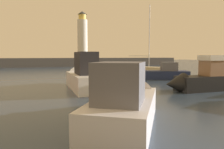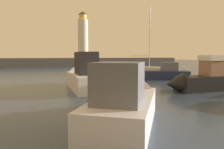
{
  "view_description": "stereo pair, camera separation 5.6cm",
  "coord_description": "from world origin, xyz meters",
  "px_view_note": "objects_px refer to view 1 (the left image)",
  "views": [
    {
      "loc": [
        -4.95,
        -2.13,
        2.8
      ],
      "look_at": [
        0.83,
        12.95,
        1.4
      ],
      "focal_mm": 34.21,
      "sensor_mm": 36.0,
      "label": 1
    },
    {
      "loc": [
        -4.89,
        -2.15,
        2.8
      ],
      "look_at": [
        0.83,
        12.95,
        1.4
      ],
      "focal_mm": 34.21,
      "sensor_mm": 36.0,
      "label": 2
    }
  ],
  "objects_px": {
    "lighthouse": "(82,36)",
    "motorboat_4": "(83,77)",
    "motorboat_5": "(129,101)",
    "motorboat_1": "(156,74)",
    "sailboat_moored": "(145,69)",
    "motorboat_6": "(202,80)"
  },
  "relations": [
    {
      "from": "motorboat_5",
      "to": "motorboat_6",
      "type": "distance_m",
      "value": 10.09
    },
    {
      "from": "lighthouse",
      "to": "motorboat_4",
      "type": "bearing_deg",
      "value": -103.16
    },
    {
      "from": "motorboat_1",
      "to": "motorboat_5",
      "type": "xyz_separation_m",
      "value": [
        -10.21,
        -13.84,
        0.14
      ]
    },
    {
      "from": "sailboat_moored",
      "to": "motorboat_1",
      "type": "bearing_deg",
      "value": -113.2
    },
    {
      "from": "motorboat_4",
      "to": "sailboat_moored",
      "type": "bearing_deg",
      "value": 44.4
    },
    {
      "from": "motorboat_4",
      "to": "motorboat_5",
      "type": "xyz_separation_m",
      "value": [
        -0.25,
        -9.98,
        -0.17
      ]
    },
    {
      "from": "motorboat_5",
      "to": "sailboat_moored",
      "type": "relative_size",
      "value": 0.63
    },
    {
      "from": "motorboat_1",
      "to": "motorboat_6",
      "type": "height_order",
      "value": "motorboat_6"
    },
    {
      "from": "lighthouse",
      "to": "motorboat_5",
      "type": "xyz_separation_m",
      "value": [
        -9.54,
        -49.71,
        -7.46
      ]
    },
    {
      "from": "lighthouse",
      "to": "motorboat_1",
      "type": "bearing_deg",
      "value": -88.93
    },
    {
      "from": "motorboat_1",
      "to": "motorboat_4",
      "type": "height_order",
      "value": "motorboat_4"
    },
    {
      "from": "lighthouse",
      "to": "motorboat_1",
      "type": "relative_size",
      "value": 1.73
    },
    {
      "from": "motorboat_4",
      "to": "motorboat_5",
      "type": "distance_m",
      "value": 9.98
    },
    {
      "from": "motorboat_4",
      "to": "sailboat_moored",
      "type": "relative_size",
      "value": 0.75
    },
    {
      "from": "sailboat_moored",
      "to": "motorboat_5",
      "type": "bearing_deg",
      "value": -121.25
    },
    {
      "from": "motorboat_1",
      "to": "motorboat_5",
      "type": "height_order",
      "value": "motorboat_5"
    },
    {
      "from": "lighthouse",
      "to": "motorboat_4",
      "type": "xyz_separation_m",
      "value": [
        -9.29,
        -39.73,
        -7.29
      ]
    },
    {
      "from": "motorboat_1",
      "to": "motorboat_4",
      "type": "distance_m",
      "value": 10.69
    },
    {
      "from": "motorboat_5",
      "to": "sailboat_moored",
      "type": "height_order",
      "value": "sailboat_moored"
    },
    {
      "from": "lighthouse",
      "to": "motorboat_4",
      "type": "height_order",
      "value": "lighthouse"
    },
    {
      "from": "sailboat_moored",
      "to": "lighthouse",
      "type": "bearing_deg",
      "value": 101.03
    },
    {
      "from": "lighthouse",
      "to": "motorboat_4",
      "type": "relative_size",
      "value": 1.48
    }
  ]
}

